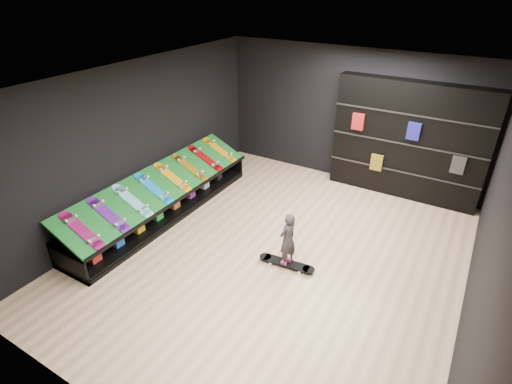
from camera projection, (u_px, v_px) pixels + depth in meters
The scene contains 19 objects.
floor at pixel (275, 253), 7.03m from camera, with size 6.00×7.00×0.01m, color beige.
ceiling at pixel (279, 82), 5.58m from camera, with size 6.00×7.00×0.01m, color white.
wall_back at pixel (350, 117), 8.94m from camera, with size 6.00×0.02×3.00m, color black.
wall_front at pixel (98, 325), 3.67m from camera, with size 6.00×0.02×3.00m, color black.
wall_left at pixel (139, 141), 7.65m from camera, with size 0.02×7.00×3.00m, color black.
wall_right at pixel (489, 233), 4.97m from camera, with size 0.02×7.00×3.00m, color black.
display_rack at pixel (164, 204), 8.05m from camera, with size 0.90×4.50×0.50m, color black, non-canonical shape.
turf_ramp at pixel (163, 184), 7.81m from camera, with size 1.00×4.50×0.04m, color #0D561B.
back_shelving at pixel (408, 141), 8.33m from camera, with size 3.11×0.36×2.49m, color black.
floor_skateboard at pixel (286, 264), 6.70m from camera, with size 0.98×0.22×0.09m, color black, non-canonical shape.
child at pixel (287, 249), 6.54m from camera, with size 0.22×0.15×0.57m, color black.
display_board_0 at pixel (82, 230), 6.36m from camera, with size 0.98×0.22×0.09m, color #E5198C, non-canonical shape.
display_board_1 at pixel (109, 215), 6.77m from camera, with size 0.98×0.22×0.09m, color purple, non-canonical shape.
display_board_2 at pixel (132, 201), 7.17m from camera, with size 0.98×0.22×0.09m, color #0CB2E5, non-canonical shape.
display_board_3 at pixel (154, 189), 7.58m from camera, with size 0.98×0.22×0.09m, color blue, non-canonical shape.
display_board_4 at pixel (173, 177), 7.99m from camera, with size 0.98×0.22×0.09m, color orange, non-canonical shape.
display_board_5 at pixel (190, 167), 8.40m from camera, with size 0.98×0.22×0.09m, color yellow, non-canonical shape.
display_board_6 at pixel (205, 158), 8.81m from camera, with size 0.98×0.22×0.09m, color red, non-canonical shape.
display_board_7 at pixel (220, 150), 9.22m from camera, with size 0.98×0.22×0.09m, color yellow, non-canonical shape.
Camera 1 is at (2.59, -5.01, 4.35)m, focal length 28.00 mm.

